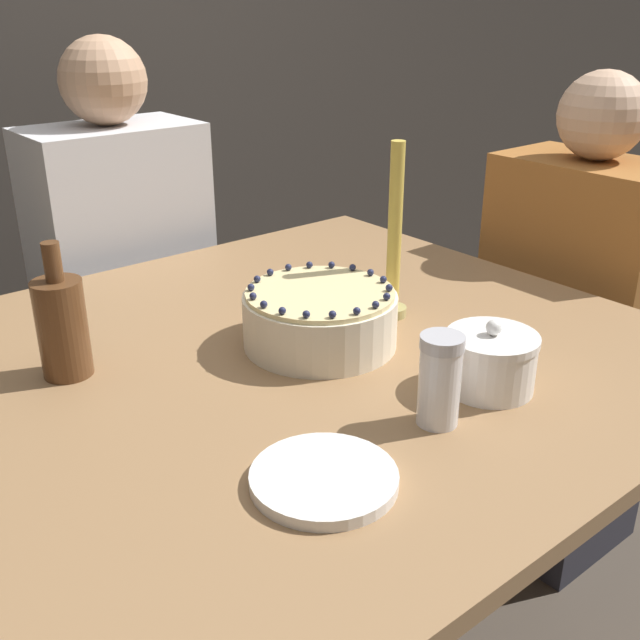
# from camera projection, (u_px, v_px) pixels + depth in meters

# --- Properties ---
(dining_table) EXTENTS (1.32, 1.13, 0.78)m
(dining_table) POSITION_uv_depth(u_px,v_px,m) (273.00, 416.00, 1.27)
(dining_table) COLOR #936D47
(dining_table) RESTS_ON ground_plane
(cake) EXTENTS (0.26, 0.26, 0.11)m
(cake) POSITION_uv_depth(u_px,v_px,m) (320.00, 318.00, 1.26)
(cake) COLOR #EFE5CC
(cake) RESTS_ON dining_table
(sugar_bowl) EXTENTS (0.14, 0.14, 0.11)m
(sugar_bowl) POSITION_uv_depth(u_px,v_px,m) (490.00, 361.00, 1.12)
(sugar_bowl) COLOR white
(sugar_bowl) RESTS_ON dining_table
(sugar_shaker) EXTENTS (0.06, 0.06, 0.13)m
(sugar_shaker) POSITION_uv_depth(u_px,v_px,m) (440.00, 380.00, 1.02)
(sugar_shaker) COLOR white
(sugar_shaker) RESTS_ON dining_table
(plate_stack) EXTENTS (0.18, 0.18, 0.02)m
(plate_stack) POSITION_uv_depth(u_px,v_px,m) (324.00, 479.00, 0.91)
(plate_stack) COLOR white
(plate_stack) RESTS_ON dining_table
(candle) EXTENTS (0.06, 0.06, 0.32)m
(candle) POSITION_uv_depth(u_px,v_px,m) (395.00, 247.00, 1.33)
(candle) COLOR tan
(candle) RESTS_ON dining_table
(bottle) EXTENTS (0.08, 0.08, 0.22)m
(bottle) POSITION_uv_depth(u_px,v_px,m) (62.00, 326.00, 1.14)
(bottle) COLOR brown
(bottle) RESTS_ON dining_table
(person_man_blue_shirt) EXTENTS (0.40, 0.34, 1.24)m
(person_man_blue_shirt) POSITION_uv_depth(u_px,v_px,m) (130.00, 325.00, 1.92)
(person_man_blue_shirt) COLOR #2D2D38
(person_man_blue_shirt) RESTS_ON ground_plane
(person_woman_floral) EXTENTS (0.34, 0.40, 1.18)m
(person_woman_floral) POSITION_uv_depth(u_px,v_px,m) (566.00, 358.00, 1.82)
(person_woman_floral) COLOR #2D2D38
(person_woman_floral) RESTS_ON ground_plane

